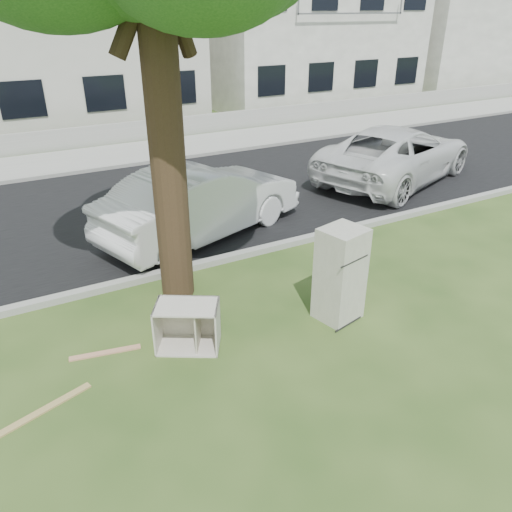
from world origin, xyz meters
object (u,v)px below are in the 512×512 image
fridge (340,274)px  cabinet (188,326)px  car_right (396,154)px  car_center (202,201)px

fridge → cabinet: size_ratio=1.70×
fridge → cabinet: bearing=157.4°
fridge → car_right: bearing=27.8°
car_center → car_right: car_center is taller
cabinet → car_center: bearing=93.9°
cabinet → car_right: car_right is taller
fridge → car_center: 3.97m
fridge → cabinet: 2.41m
fridge → car_right: 7.37m
cabinet → car_center: size_ratio=0.19×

